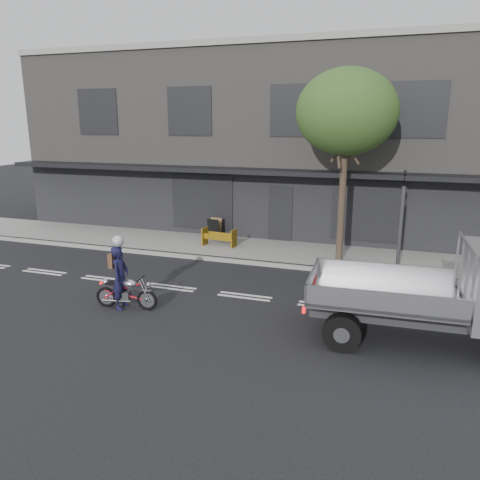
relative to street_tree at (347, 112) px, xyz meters
name	(u,v)px	position (x,y,z in m)	size (l,w,h in m)	color
ground	(245,296)	(-2.20, -4.20, -5.28)	(80.00, 80.00, 0.00)	black
sidewalk	(282,253)	(-2.20, 0.50, -5.20)	(32.00, 3.20, 0.15)	gray
kerb	(272,264)	(-2.20, -1.10, -5.20)	(32.00, 0.20, 0.15)	gray
building_main	(316,142)	(-2.20, 7.10, -1.28)	(26.00, 10.00, 8.00)	slate
street_tree	(347,112)	(0.00, 0.00, 0.00)	(3.40, 3.40, 6.74)	#382B21
traffic_light_pole	(400,228)	(2.00, -0.85, -3.63)	(0.12, 0.12, 3.50)	#2D2D30
motorcycle	(126,292)	(-5.01, -6.07, -4.81)	(1.78, 0.52, 0.92)	black
rider	(120,277)	(-5.16, -6.07, -4.40)	(0.64, 0.42, 1.75)	#141233
construction_barrier	(217,238)	(-4.77, 0.20, -4.76)	(1.33, 0.53, 0.74)	#EFAA0C
sandwich_board	(214,229)	(-5.43, 1.45, -4.70)	(0.54, 0.36, 0.86)	black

